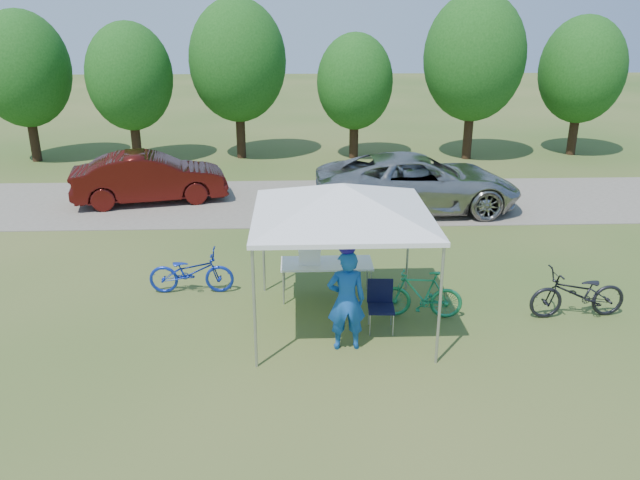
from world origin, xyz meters
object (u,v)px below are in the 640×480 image
object	(u,v)px
bike_blue	(191,272)
sedan	(150,178)
minivan	(417,182)
folding_chair	(381,301)
cooler	(309,255)
cyclist	(346,300)
folding_table	(327,264)
bike_dark	(578,294)
bike_green	(421,294)

from	to	relation	value
bike_blue	sedan	xyz separation A→B (m)	(-2.27, 6.68, 0.31)
minivan	folding_chair	bearing A→B (deg)	162.49
folding_chair	minivan	xyz separation A→B (m)	(2.01, 7.24, 0.29)
minivan	sedan	bearing A→B (deg)	79.92
cooler	bike_blue	distance (m)	2.52
cyclist	sedan	world-z (taller)	cyclist
cyclist	minivan	bearing A→B (deg)	-111.95
cyclist	cooler	bearing A→B (deg)	-77.48
cyclist	folding_chair	bearing A→B (deg)	-137.44
folding_table	bike_blue	world-z (taller)	bike_blue
folding_chair	bike_dark	xyz separation A→B (m)	(3.83, 0.28, -0.06)
bike_dark	cyclist	bearing A→B (deg)	-80.53
folding_chair	sedan	world-z (taller)	sedan
cyclist	bike_green	xyz separation A→B (m)	(1.52, 1.11, -0.43)
minivan	folding_table	bearing A→B (deg)	151.41
sedan	bike_dark	bearing A→B (deg)	-142.30
folding_table	cyclist	xyz separation A→B (m)	(0.24, -2.08, 0.19)
bike_blue	folding_chair	bearing A→B (deg)	-114.09
folding_chair	bike_dark	distance (m)	3.84
bike_green	bike_dark	xyz separation A→B (m)	(3.01, -0.11, 0.01)
folding_chair	sedan	distance (m)	10.31
folding_table	bike_blue	xyz separation A→B (m)	(-2.80, 0.33, -0.26)
cyclist	bike_dark	size ratio (longest dim) A/B	0.98
folding_table	cooler	xyz separation A→B (m)	(-0.35, 0.00, 0.21)
bike_blue	minivan	bearing A→B (deg)	-45.62
cyclist	bike_blue	distance (m)	3.91
cooler	cyclist	distance (m)	2.16
bike_green	bike_dark	distance (m)	3.01
folding_table	cyclist	bearing A→B (deg)	-83.49
folding_table	sedan	world-z (taller)	sedan
bike_blue	folding_table	bearing A→B (deg)	-96.39
bike_dark	minivan	bearing A→B (deg)	-168.28
cooler	bike_blue	world-z (taller)	cooler
cyclist	bike_green	world-z (taller)	cyclist
bike_green	bike_dark	size ratio (longest dim) A/B	0.85
cyclist	bike_dark	world-z (taller)	cyclist
sedan	cyclist	bearing A→B (deg)	-162.56
cyclist	folding_table	bearing A→B (deg)	-86.65
folding_table	minivan	world-z (taller)	minivan
folding_chair	bike_blue	bearing A→B (deg)	159.11
bike_blue	bike_dark	distance (m)	7.69
bike_dark	minivan	size ratio (longest dim) A/B	0.32
folding_chair	cyclist	size ratio (longest dim) A/B	0.51
bike_dark	bike_blue	bearing A→B (deg)	-103.55
cyclist	minivan	distance (m)	8.40
bike_dark	minivan	distance (m)	7.20
bike_blue	minivan	xyz separation A→B (m)	(5.74, 5.54, 0.38)
folding_chair	cooler	world-z (taller)	cooler
cooler	sedan	distance (m)	8.46
cooler	folding_chair	bearing A→B (deg)	-46.95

